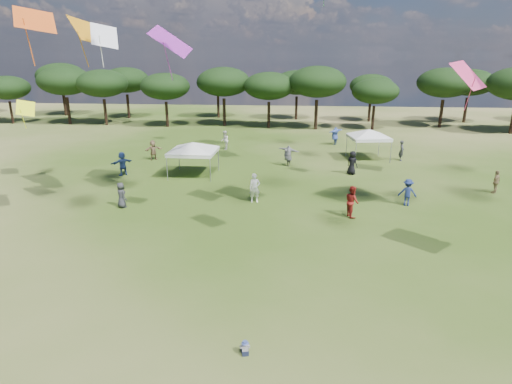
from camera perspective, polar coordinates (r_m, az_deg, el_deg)
tree_line at (r=56.54m, az=7.13°, el=14.30°), size 108.78×17.63×7.77m
tent_left at (r=32.23m, az=-8.41°, el=6.37°), size 6.77×6.77×2.84m
tent_right at (r=38.36m, az=14.87°, el=7.91°), size 6.35×6.35×2.93m
toddler at (r=13.74m, az=-1.47°, el=-20.10°), size 0.35×0.38×0.48m
festival_crowd at (r=34.26m, az=3.10°, el=4.57°), size 27.34×22.20×1.82m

